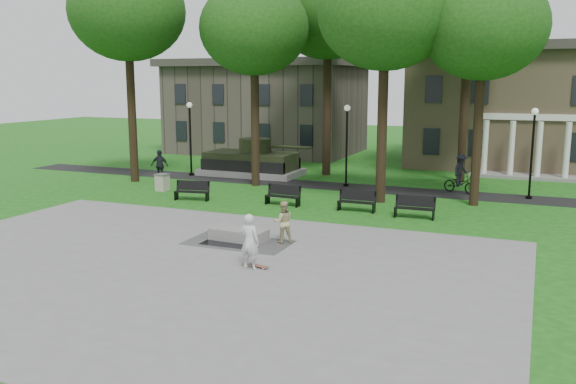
{
  "coord_description": "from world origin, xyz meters",
  "views": [
    {
      "loc": [
        10.87,
        -21.47,
        6.17
      ],
      "look_at": [
        0.99,
        2.28,
        1.4
      ],
      "focal_mm": 38.0,
      "sensor_mm": 36.0,
      "label": 1
    }
  ],
  "objects_px": {
    "concrete_block": "(239,234)",
    "friend_watching": "(283,222)",
    "cyclist": "(460,177)",
    "trash_bin": "(162,182)",
    "park_bench_0": "(193,190)",
    "skateboarder": "(250,241)"
  },
  "relations": [
    {
      "from": "park_bench_0",
      "to": "trash_bin",
      "type": "bearing_deg",
      "value": 140.66
    },
    {
      "from": "friend_watching",
      "to": "cyclist",
      "type": "xyz_separation_m",
      "value": [
        4.91,
        13.32,
        0.05
      ]
    },
    {
      "from": "friend_watching",
      "to": "park_bench_0",
      "type": "relative_size",
      "value": 0.87
    },
    {
      "from": "cyclist",
      "to": "trash_bin",
      "type": "relative_size",
      "value": 2.25
    },
    {
      "from": "concrete_block",
      "to": "park_bench_0",
      "type": "bearing_deg",
      "value": 133.24
    },
    {
      "from": "park_bench_0",
      "to": "cyclist",
      "type": "bearing_deg",
      "value": 20.32
    },
    {
      "from": "concrete_block",
      "to": "skateboarder",
      "type": "bearing_deg",
      "value": -57.36
    },
    {
      "from": "concrete_block",
      "to": "friend_watching",
      "type": "bearing_deg",
      "value": 10.71
    },
    {
      "from": "cyclist",
      "to": "trash_bin",
      "type": "distance_m",
      "value": 16.54
    },
    {
      "from": "trash_bin",
      "to": "park_bench_0",
      "type": "bearing_deg",
      "value": -29.23
    },
    {
      "from": "skateboarder",
      "to": "friend_watching",
      "type": "bearing_deg",
      "value": -81.38
    },
    {
      "from": "skateboarder",
      "to": "trash_bin",
      "type": "xyz_separation_m",
      "value": [
        -10.89,
        11.07,
        -0.46
      ]
    },
    {
      "from": "cyclist",
      "to": "park_bench_0",
      "type": "height_order",
      "value": "cyclist"
    },
    {
      "from": "skateboarder",
      "to": "friend_watching",
      "type": "relative_size",
      "value": 1.15
    },
    {
      "from": "friend_watching",
      "to": "park_bench_0",
      "type": "height_order",
      "value": "friend_watching"
    },
    {
      "from": "park_bench_0",
      "to": "friend_watching",
      "type": "bearing_deg",
      "value": -48.09
    },
    {
      "from": "skateboarder",
      "to": "park_bench_0",
      "type": "relative_size",
      "value": 1.0
    },
    {
      "from": "friend_watching",
      "to": "cyclist",
      "type": "relative_size",
      "value": 0.75
    },
    {
      "from": "friend_watching",
      "to": "park_bench_0",
      "type": "xyz_separation_m",
      "value": [
        -7.62,
        5.95,
        -0.31
      ]
    },
    {
      "from": "cyclist",
      "to": "friend_watching",
      "type": "bearing_deg",
      "value": -176.82
    },
    {
      "from": "skateboarder",
      "to": "trash_bin",
      "type": "height_order",
      "value": "skateboarder"
    },
    {
      "from": "concrete_block",
      "to": "cyclist",
      "type": "bearing_deg",
      "value": 64.07
    }
  ]
}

